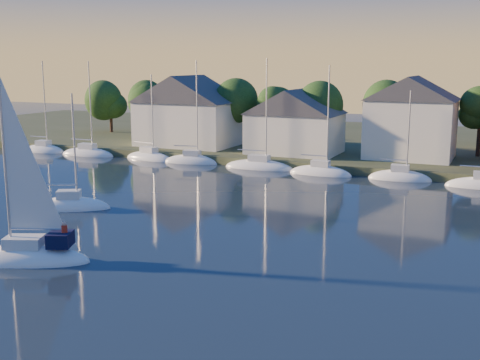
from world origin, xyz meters
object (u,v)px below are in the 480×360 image
Objects in this scene: clubhouse_west at (188,110)px; hero_sailboat at (27,253)px; clubhouse_centre at (295,121)px; clubhouse_east at (411,117)px; drifting_sailboat_left at (70,208)px.

hero_sailboat is (13.84, -45.64, -5.37)m from clubhouse_west.
clubhouse_east reaches higher than clubhouse_centre.
clubhouse_east is 49.65m from hero_sailboat.
hero_sailboat reaches higher than clubhouse_west.
hero_sailboat is at bearing -92.76° from clubhouse_centre.
clubhouse_west is 30.02m from clubhouse_east.
clubhouse_west is 1.30× the size of clubhouse_east.
clubhouse_west is 1.04× the size of hero_sailboat.
clubhouse_west is at bearing -95.98° from hero_sailboat.
clubhouse_east reaches higher than drifting_sailboat_left.
clubhouse_east is (30.00, 1.00, 0.07)m from clubhouse_west.
clubhouse_centre is 1.10× the size of clubhouse_east.
drifting_sailboat_left is at bearing -83.47° from hero_sailboat.
hero_sailboat reaches higher than clubhouse_centre.
clubhouse_east is 0.80× the size of hero_sailboat.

